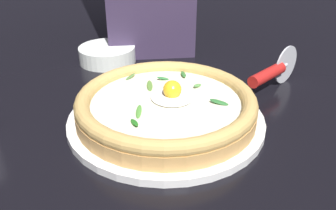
# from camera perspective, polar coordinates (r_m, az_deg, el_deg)

# --- Properties ---
(ground_plane) EXTENTS (2.40, 2.40, 0.03)m
(ground_plane) POSITION_cam_1_polar(r_m,az_deg,el_deg) (0.61, 0.94, -2.66)
(ground_plane) COLOR black
(ground_plane) RESTS_ON ground
(pizza_plate) EXTENTS (0.31, 0.31, 0.01)m
(pizza_plate) POSITION_cam_1_polar(r_m,az_deg,el_deg) (0.57, 0.00, -2.28)
(pizza_plate) COLOR white
(pizza_plate) RESTS_ON ground
(pizza) EXTENTS (0.28, 0.28, 0.06)m
(pizza) POSITION_cam_1_polar(r_m,az_deg,el_deg) (0.56, 0.02, 0.08)
(pizza) COLOR tan
(pizza) RESTS_ON pizza_plate
(side_bowl) EXTENTS (0.12, 0.12, 0.03)m
(side_bowl) POSITION_cam_1_polar(r_m,az_deg,el_deg) (0.82, -9.39, 7.95)
(side_bowl) COLOR white
(side_bowl) RESTS_ON ground
(pizza_cutter) EXTENTS (0.12, 0.11, 0.07)m
(pizza_cutter) POSITION_cam_1_polar(r_m,az_deg,el_deg) (0.69, 16.51, 5.08)
(pizza_cutter) COLOR silver
(pizza_cutter) RESTS_ON ground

